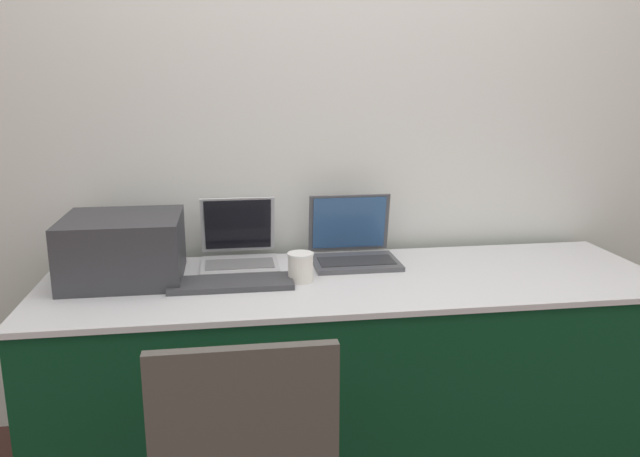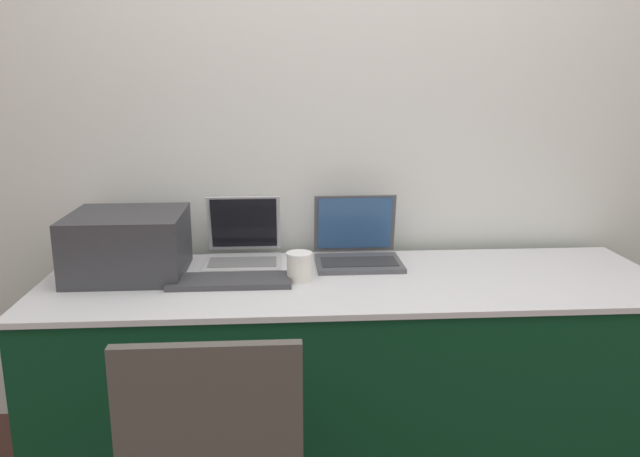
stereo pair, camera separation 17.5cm
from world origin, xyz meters
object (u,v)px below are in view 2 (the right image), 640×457
(external_keyboard, at_px, (230,281))
(coffee_cup, at_px, (299,266))
(laptop_left, at_px, (243,248))
(printer, at_px, (128,242))
(laptop_right, at_px, (357,248))

(external_keyboard, relative_size, coffee_cup, 4.16)
(laptop_left, height_order, coffee_cup, laptop_left)
(laptop_left, xyz_separation_m, external_keyboard, (-0.03, -0.27, -0.05))
(external_keyboard, bearing_deg, laptop_left, 82.60)
(printer, relative_size, external_keyboard, 0.95)
(laptop_right, bearing_deg, laptop_left, 176.20)
(external_keyboard, bearing_deg, printer, 160.76)
(printer, xyz_separation_m, external_keyboard, (0.38, -0.13, -0.12))
(coffee_cup, bearing_deg, laptop_left, 130.48)
(laptop_left, bearing_deg, printer, -161.53)
(laptop_left, distance_m, coffee_cup, 0.33)
(printer, bearing_deg, coffee_cup, -10.10)
(printer, height_order, coffee_cup, printer)
(laptop_right, distance_m, external_keyboard, 0.54)
(printer, xyz_separation_m, laptop_right, (0.86, 0.11, -0.07))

